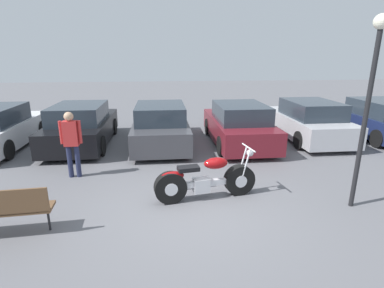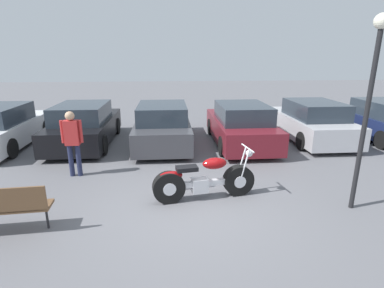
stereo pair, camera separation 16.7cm
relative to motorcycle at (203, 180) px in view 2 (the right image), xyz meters
name	(u,v)px [view 2 (the right image)]	position (x,y,z in m)	size (l,w,h in m)	color
ground_plane	(195,208)	(-0.21, -0.40, -0.41)	(60.00, 60.00, 0.00)	slate
motorcycle	(203,180)	(0.00, 0.00, 0.00)	(2.21, 0.74, 1.07)	black
parked_car_white	(1,128)	(-6.20, 4.24, 0.23)	(1.85, 4.16, 1.40)	white
parked_car_black	(85,125)	(-3.55, 4.39, 0.23)	(1.85, 4.16, 1.40)	black
parked_car_dark_grey	(163,126)	(-0.90, 4.17, 0.23)	(1.85, 4.16, 1.40)	#3D3D42
parked_car_maroon	(241,125)	(1.75, 3.99, 0.23)	(1.85, 4.16, 1.40)	maroon
parked_car_silver	(311,122)	(4.39, 4.34, 0.23)	(1.85, 4.16, 1.40)	#BCBCC1
parked_car_navy	(383,121)	(7.04, 4.26, 0.23)	(1.85, 4.16, 1.40)	#19234C
park_bench	(4,205)	(-3.49, -1.05, 0.13)	(1.47, 0.50, 0.89)	brown
lamp_post	(372,84)	(2.93, -0.63, 2.04)	(0.27, 0.27, 3.64)	black
person_standing	(72,138)	(-3.07, 1.51, 0.57)	(0.52, 0.22, 1.66)	#232847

